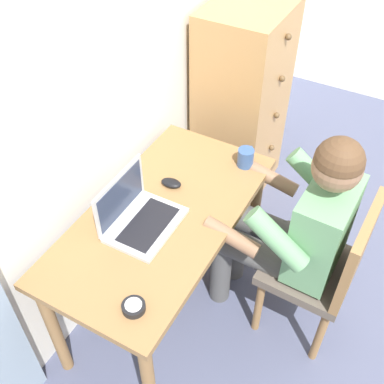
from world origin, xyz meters
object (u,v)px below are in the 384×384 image
object	(u,v)px
coffee_mug	(246,157)
chair	(326,266)
desk	(163,230)
dresser	(242,105)
computer_mouse	(171,183)
person_seated	(294,225)
desk_clock	(134,307)
laptop	(137,215)

from	to	relation	value
coffee_mug	chair	bearing A→B (deg)	-113.32
desk	dresser	xyz separation A→B (m)	(1.11, 0.10, 0.01)
chair	computer_mouse	bearing A→B (deg)	95.89
person_seated	desk_clock	world-z (taller)	person_seated
chair	desk_clock	distance (m)	0.95
desk	computer_mouse	world-z (taller)	computer_mouse
laptop	desk_clock	world-z (taller)	laptop
person_seated	computer_mouse	distance (m)	0.60
dresser	person_seated	size ratio (longest dim) A/B	1.04
dresser	laptop	world-z (taller)	dresser
person_seated	laptop	xyz separation A→B (m)	(-0.36, 0.60, 0.10)
desk_clock	person_seated	bearing A→B (deg)	-26.82
desk	person_seated	distance (m)	0.60
chair	computer_mouse	xyz separation A→B (m)	(-0.08, 0.78, 0.24)
desk	chair	world-z (taller)	chair
person_seated	coffee_mug	bearing A→B (deg)	57.36
person_seated	computer_mouse	xyz separation A→B (m)	(-0.09, 0.59, 0.06)
chair	person_seated	bearing A→B (deg)	88.14
dresser	chair	world-z (taller)	dresser
desk	person_seated	size ratio (longest dim) A/B	1.01
desk	coffee_mug	bearing A→B (deg)	-20.88
person_seated	laptop	bearing A→B (deg)	121.28
coffee_mug	laptop	bearing A→B (deg)	156.91
desk	chair	xyz separation A→B (m)	(0.26, -0.72, -0.12)
chair	laptop	distance (m)	0.90
computer_mouse	chair	bearing A→B (deg)	-90.05
desk_clock	coffee_mug	bearing A→B (deg)	-1.39
desk	desk_clock	distance (m)	0.51
computer_mouse	desk_clock	world-z (taller)	computer_mouse
desk	laptop	xyz separation A→B (m)	(-0.09, 0.06, 0.16)
desk	laptop	world-z (taller)	laptop
person_seated	dresser	bearing A→B (deg)	37.37
computer_mouse	dresser	bearing A→B (deg)	-3.11
desk	desk_clock	bearing A→B (deg)	-160.58
computer_mouse	laptop	bearing A→B (deg)	173.18
laptop	coffee_mug	xyz separation A→B (m)	(0.59, -0.25, -0.00)
laptop	coffee_mug	distance (m)	0.64
chair	desk_clock	size ratio (longest dim) A/B	9.79
person_seated	desk_clock	bearing A→B (deg)	153.18
chair	computer_mouse	world-z (taller)	chair
dresser	coffee_mug	xyz separation A→B (m)	(-0.61, -0.29, 0.15)
chair	person_seated	world-z (taller)	person_seated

